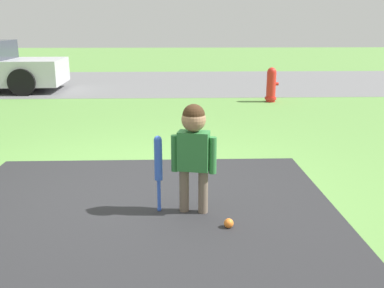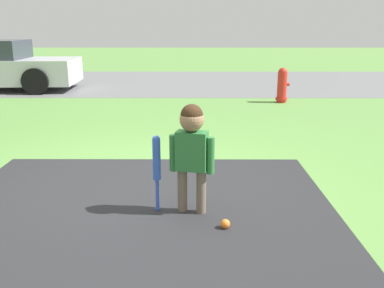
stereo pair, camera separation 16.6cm
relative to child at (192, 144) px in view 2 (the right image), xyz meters
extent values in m
plane|color=#5B8C42|center=(-0.60, 0.58, -0.65)|extent=(60.00, 60.00, 0.00)
cube|color=slate|center=(-0.60, 9.38, -0.64)|extent=(40.00, 6.00, 0.01)
cylinder|color=#6B5B4C|center=(-0.08, 0.02, -0.44)|extent=(0.09, 0.09, 0.41)
cylinder|color=#6B5B4C|center=(0.08, -0.02, -0.44)|extent=(0.09, 0.09, 0.41)
cube|color=#2D7238|center=(0.00, 0.00, -0.07)|extent=(0.30, 0.21, 0.35)
cylinder|color=#2D7238|center=(-0.17, 0.04, -0.10)|extent=(0.07, 0.07, 0.33)
cylinder|color=#2D7238|center=(0.17, -0.04, -0.10)|extent=(0.07, 0.07, 0.33)
sphere|color=#997051|center=(0.00, 0.00, 0.22)|extent=(0.21, 0.21, 0.21)
sphere|color=#382314|center=(0.00, 0.00, 0.25)|extent=(0.20, 0.20, 0.20)
sphere|color=blue|center=(-0.31, 0.03, -0.63)|extent=(0.04, 0.04, 0.04)
cylinder|color=blue|center=(-0.31, 0.03, -0.49)|extent=(0.03, 0.03, 0.31)
cylinder|color=blue|center=(-0.31, 0.03, -0.15)|extent=(0.07, 0.07, 0.37)
sphere|color=blue|center=(-0.31, 0.03, 0.03)|extent=(0.07, 0.07, 0.07)
sphere|color=orange|center=(0.28, -0.33, -0.61)|extent=(0.08, 0.08, 0.08)
cylinder|color=red|center=(1.95, 5.81, -0.31)|extent=(0.20, 0.20, 0.67)
sphere|color=red|center=(1.95, 5.81, 0.02)|extent=(0.19, 0.19, 0.19)
cylinder|color=red|center=(1.95, 5.81, -0.57)|extent=(0.26, 0.26, 0.05)
cylinder|color=red|center=(2.06, 5.81, -0.25)|extent=(0.09, 0.07, 0.07)
cylinder|color=black|center=(-3.95, 8.60, -0.32)|extent=(0.66, 0.21, 0.65)
cylinder|color=black|center=(-3.87, 6.87, -0.32)|extent=(0.66, 0.21, 0.65)
camera|label=1|loc=(-0.14, -3.59, 0.99)|focal=40.00mm
camera|label=2|loc=(0.02, -3.60, 0.99)|focal=40.00mm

